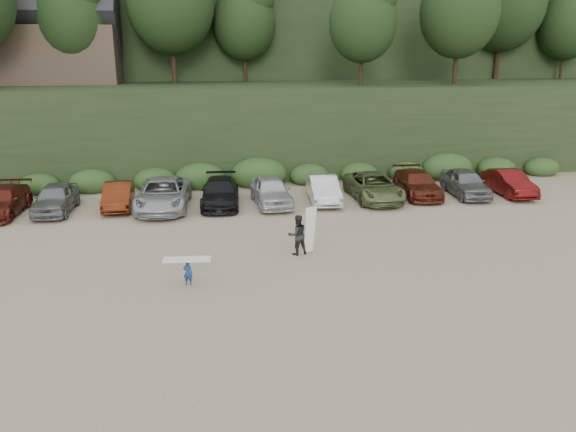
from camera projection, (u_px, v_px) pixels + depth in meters
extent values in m
plane|color=tan|center=(269.00, 270.00, 22.22)|extent=(120.00, 120.00, 0.00)
cube|color=black|center=(232.00, 124.00, 42.18)|extent=(80.00, 14.00, 6.00)
cube|color=black|center=(219.00, 53.00, 57.79)|extent=(90.00, 30.00, 16.00)
ellipsoid|color=black|center=(229.00, 11.00, 39.90)|extent=(66.00, 12.00, 10.00)
cube|color=#2B491E|center=(232.00, 177.00, 35.68)|extent=(46.20, 2.00, 1.20)
cube|color=brown|center=(63.00, 55.00, 40.82)|extent=(8.00, 6.00, 4.00)
imported|color=maroon|center=(2.00, 201.00, 29.48)|extent=(2.23, 5.06, 1.45)
imported|color=slate|center=(56.00, 198.00, 29.93)|extent=(1.95, 4.59, 1.55)
imported|color=#5B220D|center=(118.00, 196.00, 30.75)|extent=(1.60, 4.25, 1.39)
imported|color=#A4A6AA|center=(163.00, 194.00, 30.57)|extent=(3.09, 6.03, 1.63)
imported|color=black|center=(220.00, 192.00, 31.29)|extent=(2.42, 5.22, 1.48)
imported|color=silver|center=(271.00, 191.00, 31.35)|extent=(2.15, 4.81, 1.61)
imported|color=silver|center=(323.00, 189.00, 31.98)|extent=(1.93, 4.61, 1.48)
imported|color=#5F6D3F|center=(374.00, 187.00, 32.49)|extent=(2.54, 5.46, 1.52)
imported|color=#5C2115|center=(417.00, 184.00, 33.34)|extent=(2.39, 5.15, 1.46)
imported|color=slate|center=(465.00, 183.00, 33.36)|extent=(2.18, 4.76, 1.58)
imported|color=#590D0D|center=(509.00, 183.00, 33.58)|extent=(1.67, 4.48, 1.46)
imported|color=navy|center=(188.00, 273.00, 20.71)|extent=(0.39, 0.30, 0.95)
cube|color=silver|center=(187.00, 259.00, 20.56)|extent=(1.78, 0.65, 0.07)
imported|color=black|center=(297.00, 235.00, 23.72)|extent=(0.97, 0.83, 1.74)
cube|color=white|center=(309.00, 230.00, 23.87)|extent=(0.64, 0.56, 2.04)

